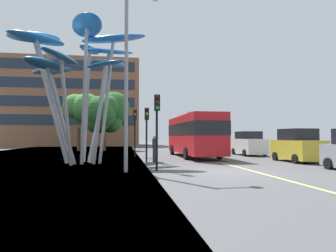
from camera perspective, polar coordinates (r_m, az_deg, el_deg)
name	(u,v)px	position (r m, az deg, el deg)	size (l,w,h in m)	color
ground	(210,173)	(14.90, 7.97, -8.77)	(120.00, 240.00, 0.10)	#4C4C4F
red_bus	(194,133)	(25.21, 4.87, -1.38)	(2.87, 10.61, 3.62)	red
leaf_sculpture	(78,58)	(20.47, -16.64, 12.21)	(9.14, 9.84, 8.67)	#9EA0A5
traffic_light_kerb_near	(157,116)	(15.03, -2.10, 1.95)	(0.28, 0.42, 3.80)	black
traffic_light_kerb_far	(147,123)	(19.92, -4.07, 0.60)	(0.28, 0.42, 3.60)	black
traffic_light_island_mid	(135,123)	(25.21, -6.29, 0.61)	(0.28, 0.42, 3.95)	black
car_parked_mid	(297,146)	(22.09, 23.37, -3.57)	(2.07, 4.05, 2.23)	gold
car_parked_far	(248,144)	(28.18, 15.01, -3.32)	(2.02, 4.23, 2.16)	silver
street_lamp	(134,58)	(15.10, -6.55, 12.75)	(1.75, 0.44, 8.88)	gray
tree_pavement_near	(83,108)	(37.58, -15.86, 3.24)	(4.61, 4.16, 6.87)	brown
tree_pavement_far	(106,113)	(37.15, -11.68, 2.48)	(5.55, 5.65, 7.28)	brown
pedestrian	(155,149)	(19.87, -2.51, -4.30)	(0.34, 0.34, 1.81)	#2D3342
backdrop_building	(70,105)	(60.71, -18.15, 3.80)	(25.74, 14.86, 15.46)	brown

